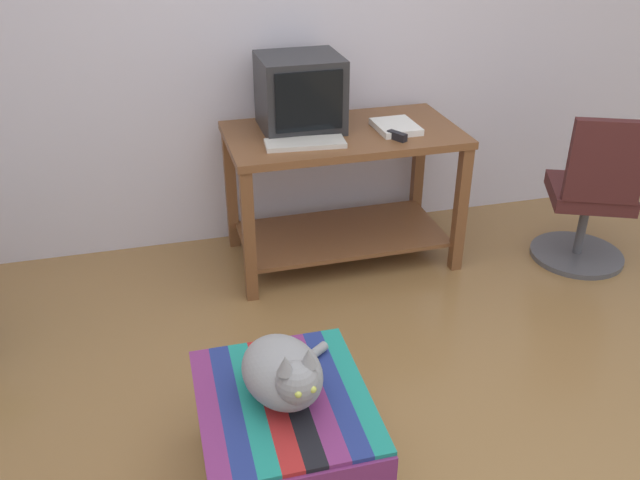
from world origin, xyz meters
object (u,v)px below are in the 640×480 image
object	(u,v)px
book	(396,127)
cat	(285,373)
tv_monitor	(300,94)
ottoman_with_blanket	(285,439)
desk	(343,174)
stapler	(397,136)
keyboard	(305,143)
office_chair	(591,201)

from	to	relation	value
book	cat	xyz separation A→B (m)	(-0.92, -1.46, -0.28)
tv_monitor	ottoman_with_blanket	xyz separation A→B (m)	(-0.45, -1.62, -0.75)
desk	stapler	distance (m)	0.40
ottoman_with_blanket	stapler	world-z (taller)	stapler
keyboard	book	size ratio (longest dim) A/B	1.53
ottoman_with_blanket	stapler	distance (m)	1.70
cat	tv_monitor	bearing A→B (deg)	63.70
tv_monitor	keyboard	bearing A→B (deg)	-98.81
book	office_chair	size ratio (longest dim) A/B	0.29
cat	office_chair	xyz separation A→B (m)	(1.94, 1.10, -0.11)
keyboard	office_chair	bearing A→B (deg)	-4.91
cat	office_chair	distance (m)	2.23
keyboard	stapler	bearing A→B (deg)	0.17
desk	tv_monitor	size ratio (longest dim) A/B	2.93
keyboard	cat	world-z (taller)	keyboard
tv_monitor	stapler	bearing A→B (deg)	-34.89
cat	office_chair	bearing A→B (deg)	18.41
desk	keyboard	xyz separation A→B (m)	(-0.24, -0.15, 0.26)
keyboard	office_chair	distance (m)	1.61
book	cat	size ratio (longest dim) A/B	0.63
book	office_chair	distance (m)	1.15
book	desk	bearing A→B (deg)	168.51
ottoman_with_blanket	book	bearing A→B (deg)	57.68
tv_monitor	stapler	xyz separation A→B (m)	(0.44, -0.30, -0.17)
keyboard	office_chair	world-z (taller)	office_chair
book	ottoman_with_blanket	xyz separation A→B (m)	(-0.93, -1.47, -0.58)
keyboard	office_chair	size ratio (longest dim) A/B	0.45
ottoman_with_blanket	keyboard	bearing A→B (deg)	73.33
desk	cat	world-z (taller)	desk
cat	stapler	size ratio (longest dim) A/B	3.79
ottoman_with_blanket	cat	distance (m)	0.30
keyboard	ottoman_with_blanket	bearing A→B (deg)	-102.12
tv_monitor	ottoman_with_blanket	bearing A→B (deg)	-105.95
desk	stapler	size ratio (longest dim) A/B	11.30
keyboard	ottoman_with_blanket	size ratio (longest dim) A/B	0.59
office_chair	stapler	distance (m)	1.16
tv_monitor	stapler	size ratio (longest dim) A/B	3.86
book	ottoman_with_blanket	distance (m)	1.83
keyboard	stapler	distance (m)	0.48
desk	stapler	bearing A→B (deg)	-40.31
keyboard	ottoman_with_blanket	xyz separation A→B (m)	(-0.41, -1.36, -0.58)
tv_monitor	cat	bearing A→B (deg)	-105.75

